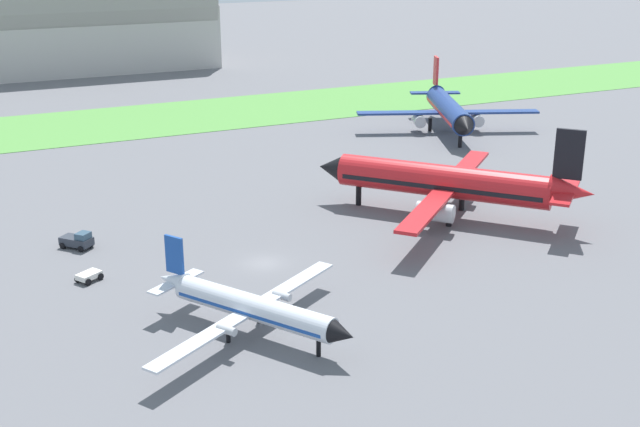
% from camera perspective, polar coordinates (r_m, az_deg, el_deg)
% --- Properties ---
extents(ground_plane, '(600.00, 600.00, 0.00)m').
position_cam_1_polar(ground_plane, '(88.80, -3.91, -3.46)').
color(ground_plane, slate).
extents(grass_taxiway_strip, '(360.00, 28.00, 0.08)m').
position_cam_1_polar(grass_taxiway_strip, '(156.65, -13.76, 6.16)').
color(grass_taxiway_strip, '#549342').
rests_on(grass_taxiway_strip, ground_plane).
extents(airplane_midfield_jet, '(27.94, 28.80, 12.49)m').
position_cam_1_polar(airplane_midfield_jet, '(102.38, 8.89, 2.16)').
color(airplane_midfield_jet, red).
rests_on(airplane_midfield_jet, ground_plane).
extents(airplane_parked_jet_far, '(30.50, 30.30, 11.31)m').
position_cam_1_polar(airplane_parked_jet_far, '(146.11, 8.90, 7.17)').
color(airplane_parked_jet_far, navy).
rests_on(airplane_parked_jet_far, ground_plane).
extents(airplane_foreground_turboprop, '(22.05, 19.26, 7.50)m').
position_cam_1_polar(airplane_foreground_turboprop, '(72.93, -4.91, -6.43)').
color(airplane_foreground_turboprop, silver).
rests_on(airplane_foreground_turboprop, ground_plane).
extents(pushback_tug_near_gate, '(3.74, 3.88, 1.95)m').
position_cam_1_polar(pushback_tug_near_gate, '(96.34, -16.49, -1.80)').
color(pushback_tug_near_gate, '#2D333D').
rests_on(pushback_tug_near_gate, ground_plane).
extents(baggage_cart_midfield, '(2.95, 2.74, 0.90)m').
position_cam_1_polar(baggage_cart_midfield, '(87.36, -15.76, -4.18)').
color(baggage_cart_midfield, white).
rests_on(baggage_cart_midfield, ground_plane).
extents(hangar_distant, '(64.55, 31.42, 34.14)m').
position_cam_1_polar(hangar_distant, '(218.54, -16.50, 13.55)').
color(hangar_distant, '#BCB7B2').
rests_on(hangar_distant, ground_plane).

